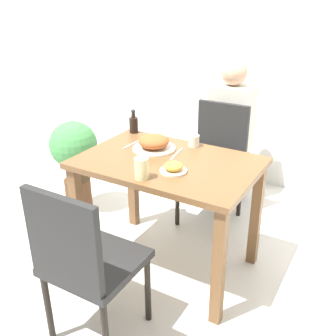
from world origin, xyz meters
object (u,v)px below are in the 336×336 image
(juice_glass, at_px, (142,168))
(food_plate, at_px, (154,143))
(sauce_bottle, at_px, (134,124))
(potted_plant_left, at_px, (75,155))
(side_plate, at_px, (173,168))
(person_figure, at_px, (230,133))
(chair_far, at_px, (215,157))
(drink_cup, at_px, (194,141))
(chair_near, at_px, (84,259))

(juice_glass, bearing_deg, food_plate, 112.90)
(sauce_bottle, xyz_separation_m, potted_plant_left, (-0.53, -0.06, -0.32))
(food_plate, xyz_separation_m, side_plate, (0.27, -0.23, -0.02))
(side_plate, height_order, person_figure, person_figure)
(chair_far, distance_m, food_plate, 0.68)
(side_plate, distance_m, juice_glass, 0.19)
(drink_cup, height_order, potted_plant_left, drink_cup)
(chair_near, bearing_deg, potted_plant_left, -46.01)
(drink_cup, xyz_separation_m, juice_glass, (-0.03, -0.56, 0.02))
(sauce_bottle, distance_m, potted_plant_left, 0.62)
(chair_near, height_order, drink_cup, chair_near)
(side_plate, height_order, juice_glass, juice_glass)
(drink_cup, relative_size, sauce_bottle, 0.44)
(person_figure, bearing_deg, drink_cup, -86.14)
(chair_far, relative_size, potted_plant_left, 1.19)
(chair_near, height_order, potted_plant_left, chair_near)
(chair_near, relative_size, sauce_bottle, 5.37)
(chair_far, bearing_deg, juice_glass, -90.33)
(food_plate, xyz_separation_m, potted_plant_left, (-0.82, 0.14, -0.30))
(drink_cup, bearing_deg, chair_near, -93.53)
(side_plate, height_order, potted_plant_left, side_plate)
(food_plate, distance_m, juice_glass, 0.42)
(food_plate, relative_size, juice_glass, 2.33)
(side_plate, distance_m, potted_plant_left, 1.18)
(sauce_bottle, bearing_deg, person_figure, 60.87)
(potted_plant_left, relative_size, person_figure, 0.64)
(chair_near, xyz_separation_m, drink_cup, (0.06, 1.01, 0.27))
(food_plate, relative_size, potted_plant_left, 0.36)
(person_figure, bearing_deg, sauce_bottle, -119.13)
(potted_plant_left, bearing_deg, side_plate, -19.04)
(juice_glass, bearing_deg, chair_near, -94.25)
(chair_near, distance_m, side_plate, 0.67)
(chair_far, xyz_separation_m, side_plate, (0.10, -0.83, 0.26))
(drink_cup, relative_size, person_figure, 0.06)
(food_plate, xyz_separation_m, drink_cup, (0.19, 0.17, -0.00))
(side_plate, xyz_separation_m, sauce_bottle, (-0.56, 0.43, 0.04))
(side_plate, relative_size, person_figure, 0.13)
(chair_far, bearing_deg, potted_plant_left, -155.16)
(side_plate, bearing_deg, drink_cup, 100.75)
(side_plate, distance_m, drink_cup, 0.41)
(chair_far, bearing_deg, chair_near, -91.57)
(chair_near, xyz_separation_m, juice_glass, (0.03, 0.45, 0.30))
(side_plate, relative_size, juice_glass, 1.29)
(sauce_bottle, bearing_deg, drink_cup, -3.54)
(chair_near, bearing_deg, sauce_bottle, -68.09)
(chair_far, height_order, drink_cup, chair_far)
(drink_cup, relative_size, potted_plant_left, 0.10)
(juice_glass, xyz_separation_m, sauce_bottle, (-0.45, 0.59, 0.00))
(chair_far, height_order, person_figure, person_figure)
(chair_near, height_order, sauce_bottle, sauce_bottle)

